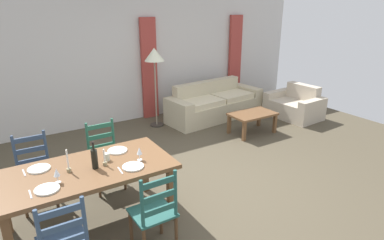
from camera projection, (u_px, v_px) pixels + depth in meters
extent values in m
cube|color=#4A4232|center=(199.00, 187.00, 4.74)|extent=(9.60, 9.60, 0.02)
cube|color=silver|center=(113.00, 60.00, 6.93)|extent=(9.60, 0.16, 2.70)
cube|color=#A43B34|center=(149.00, 69.00, 7.27)|extent=(0.35, 0.08, 2.20)
cube|color=#A43B34|center=(235.00, 60.00, 8.47)|extent=(0.35, 0.08, 2.20)
cube|color=brown|center=(87.00, 170.00, 3.67)|extent=(1.90, 0.96, 0.05)
cube|color=brown|center=(171.00, 193.00, 3.92)|extent=(0.08, 0.08, 0.70)
cube|color=brown|center=(4.00, 206.00, 3.68)|extent=(0.08, 0.08, 0.70)
cube|color=brown|center=(144.00, 168.00, 4.53)|extent=(0.08, 0.08, 0.70)
cylinder|color=#304561|center=(39.00, 237.00, 2.66)|extent=(0.04, 0.04, 0.50)
cylinder|color=#304561|center=(85.00, 222.00, 2.83)|extent=(0.04, 0.04, 0.50)
cube|color=#304561|center=(63.00, 227.00, 2.74)|extent=(0.38, 0.03, 0.06)
cube|color=#304561|center=(60.00, 212.00, 2.69)|extent=(0.38, 0.03, 0.06)
cube|color=#21524B|center=(152.00, 212.00, 3.40)|extent=(0.43, 0.41, 0.03)
cylinder|color=#4E341F|center=(131.00, 228.00, 3.52)|extent=(0.04, 0.04, 0.43)
cylinder|color=#4E341F|center=(161.00, 217.00, 3.70)|extent=(0.04, 0.04, 0.43)
cylinder|color=#4E341F|center=(176.00, 234.00, 3.43)|extent=(0.04, 0.04, 0.43)
cylinder|color=#21524B|center=(142.00, 204.00, 3.09)|extent=(0.04, 0.04, 0.50)
cylinder|color=#21524B|center=(175.00, 193.00, 3.27)|extent=(0.04, 0.04, 0.50)
cube|color=#21524B|center=(160.00, 210.00, 3.22)|extent=(0.38, 0.03, 0.06)
cube|color=#21524B|center=(159.00, 196.00, 3.17)|extent=(0.38, 0.03, 0.06)
cube|color=#21524B|center=(159.00, 183.00, 3.12)|extent=(0.38, 0.03, 0.06)
cube|color=#2F425D|center=(36.00, 175.00, 4.13)|extent=(0.43, 0.41, 0.03)
cylinder|color=#4E341F|center=(56.00, 194.00, 4.16)|extent=(0.04, 0.04, 0.43)
cylinder|color=#4E341F|center=(25.00, 202.00, 3.98)|extent=(0.04, 0.04, 0.43)
cylinder|color=#4E341F|center=(52.00, 182.00, 4.43)|extent=(0.04, 0.04, 0.43)
cylinder|color=#4E341F|center=(22.00, 189.00, 4.26)|extent=(0.04, 0.04, 0.43)
cylinder|color=#2F425D|center=(46.00, 148.00, 4.27)|extent=(0.04, 0.04, 0.50)
cylinder|color=#2F425D|center=(15.00, 155.00, 4.09)|extent=(0.04, 0.04, 0.50)
cube|color=#2F425D|center=(33.00, 161.00, 4.22)|extent=(0.38, 0.03, 0.06)
cube|color=#2F425D|center=(31.00, 150.00, 4.17)|extent=(0.38, 0.03, 0.06)
cube|color=#2F425D|center=(29.00, 139.00, 4.12)|extent=(0.38, 0.03, 0.06)
cube|color=#255D47|center=(106.00, 159.00, 4.55)|extent=(0.42, 0.40, 0.03)
cylinder|color=#4E341F|center=(125.00, 176.00, 4.59)|extent=(0.04, 0.04, 0.43)
cylinder|color=#4E341F|center=(99.00, 183.00, 4.41)|extent=(0.04, 0.04, 0.43)
cylinder|color=#4E341F|center=(116.00, 166.00, 4.86)|extent=(0.04, 0.04, 0.43)
cylinder|color=#4E341F|center=(91.00, 172.00, 4.68)|extent=(0.04, 0.04, 0.43)
cylinder|color=#255D47|center=(113.00, 135.00, 4.69)|extent=(0.04, 0.04, 0.50)
cylinder|color=#255D47|center=(88.00, 140.00, 4.51)|extent=(0.04, 0.04, 0.50)
cube|color=#255D47|center=(102.00, 146.00, 4.64)|extent=(0.38, 0.03, 0.06)
cube|color=#255D47|center=(101.00, 136.00, 4.59)|extent=(0.38, 0.03, 0.06)
cube|color=#255D47|center=(100.00, 126.00, 4.54)|extent=(0.38, 0.03, 0.06)
cylinder|color=white|center=(47.00, 189.00, 3.24)|extent=(0.24, 0.24, 0.02)
cube|color=silver|center=(30.00, 194.00, 3.16)|extent=(0.02, 0.17, 0.01)
cylinder|color=white|center=(133.00, 167.00, 3.69)|extent=(0.24, 0.24, 0.02)
cube|color=silver|center=(120.00, 170.00, 3.61)|extent=(0.03, 0.17, 0.01)
cylinder|color=white|center=(39.00, 169.00, 3.64)|extent=(0.24, 0.24, 0.02)
cube|color=silver|center=(24.00, 173.00, 3.56)|extent=(0.02, 0.17, 0.01)
cylinder|color=white|center=(117.00, 151.00, 4.09)|extent=(0.24, 0.24, 0.02)
cube|color=silver|center=(106.00, 154.00, 4.01)|extent=(0.02, 0.17, 0.01)
cylinder|color=black|center=(95.00, 159.00, 3.63)|extent=(0.07, 0.07, 0.22)
cylinder|color=black|center=(93.00, 147.00, 3.58)|extent=(0.02, 0.02, 0.08)
cylinder|color=black|center=(93.00, 143.00, 3.57)|extent=(0.03, 0.03, 0.02)
cylinder|color=white|center=(58.00, 182.00, 3.37)|extent=(0.06, 0.06, 0.01)
cylinder|color=white|center=(58.00, 179.00, 3.36)|extent=(0.01, 0.01, 0.07)
cone|color=white|center=(56.00, 172.00, 3.34)|extent=(0.06, 0.06, 0.08)
cylinder|color=white|center=(140.00, 160.00, 3.86)|extent=(0.06, 0.06, 0.01)
cylinder|color=white|center=(140.00, 157.00, 3.85)|extent=(0.01, 0.01, 0.07)
cone|color=white|center=(139.00, 151.00, 3.82)|extent=(0.06, 0.06, 0.08)
cylinder|color=beige|center=(107.00, 157.00, 3.84)|extent=(0.07, 0.07, 0.09)
cylinder|color=#998C66|center=(69.00, 170.00, 3.58)|extent=(0.05, 0.05, 0.04)
cylinder|color=white|center=(67.00, 159.00, 3.54)|extent=(0.02, 0.02, 0.22)
cylinder|color=#998C66|center=(105.00, 164.00, 3.73)|extent=(0.05, 0.05, 0.04)
cylinder|color=white|center=(104.00, 156.00, 3.69)|extent=(0.02, 0.02, 0.16)
cube|color=#BEB291|center=(215.00, 109.00, 7.50)|extent=(1.87, 0.98, 0.40)
cube|color=#BEB291|center=(207.00, 98.00, 7.65)|extent=(1.81, 0.38, 0.80)
cube|color=#BEB291|center=(247.00, 98.00, 8.06)|extent=(0.32, 0.82, 0.58)
cube|color=#BEB291|center=(178.00, 114.00, 6.88)|extent=(0.32, 0.82, 0.58)
cube|color=beige|center=(231.00, 95.00, 7.63)|extent=(0.92, 0.72, 0.12)
cube|color=beige|center=(201.00, 102.00, 7.11)|extent=(0.92, 0.72, 0.12)
cube|color=brown|center=(253.00, 114.00, 6.55)|extent=(0.90, 0.56, 0.04)
cube|color=brown|center=(244.00, 131.00, 6.24)|extent=(0.06, 0.06, 0.38)
cube|color=brown|center=(275.00, 124.00, 6.64)|extent=(0.06, 0.06, 0.38)
cube|color=brown|center=(229.00, 124.00, 6.61)|extent=(0.06, 0.06, 0.38)
cube|color=brown|center=(259.00, 117.00, 7.00)|extent=(0.06, 0.06, 0.38)
cube|color=#BFB29D|center=(293.00, 109.00, 7.55)|extent=(0.85, 0.85, 0.38)
cube|color=#BFB29D|center=(302.00, 100.00, 7.66)|extent=(0.25, 0.81, 0.72)
cube|color=#BFB29D|center=(312.00, 112.00, 7.15)|extent=(0.81, 0.23, 0.52)
cube|color=#BFB29D|center=(277.00, 101.00, 7.90)|extent=(0.81, 0.23, 0.52)
cylinder|color=#332D28|center=(157.00, 125.00, 7.08)|extent=(0.28, 0.28, 0.03)
cylinder|color=gray|center=(156.00, 94.00, 6.85)|extent=(0.03, 0.03, 1.35)
cone|color=silver|center=(154.00, 54.00, 6.58)|extent=(0.40, 0.40, 0.26)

